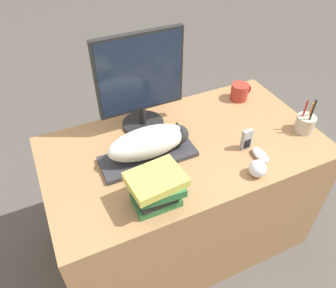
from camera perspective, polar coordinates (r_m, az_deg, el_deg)
The scene contains 11 objects.
ground_plane at distance 2.02m, azimuth 7.47°, elevation -23.37°, with size 12.00×12.00×0.00m, color #4C4742.
desk at distance 1.87m, azimuth 2.55°, elevation -8.96°, with size 1.37×0.76×0.76m.
keyboard at distance 1.53m, azimuth -3.46°, elevation -2.19°, with size 0.45×0.17×0.02m.
cat at distance 1.47m, azimuth -3.06°, elevation 0.38°, with size 0.39×0.14×0.15m.
monitor at distance 1.57m, azimuth -4.81°, elevation 11.14°, with size 0.43×0.22×0.50m.
computer_mouse at distance 1.59m, azimuth 15.79°, elevation -1.85°, with size 0.05×0.11×0.03m.
coffee_mug at distance 1.94m, azimuth 12.38°, elevation 8.88°, with size 0.13×0.10×0.09m.
pen_cup at distance 1.80m, azimuth 22.75°, elevation 3.34°, with size 0.10×0.10×0.20m.
baseball at distance 1.48m, azimuth 15.36°, elevation -4.13°, with size 0.08×0.08×0.08m.
phone at distance 1.59m, azimuth 13.50°, elevation 0.71°, with size 0.05×0.02×0.11m.
book_stack at distance 1.30m, azimuth -2.04°, elevation -7.69°, with size 0.23×0.18×0.15m.
Camera 1 is at (-0.57, -0.67, 1.82)m, focal length 35.00 mm.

